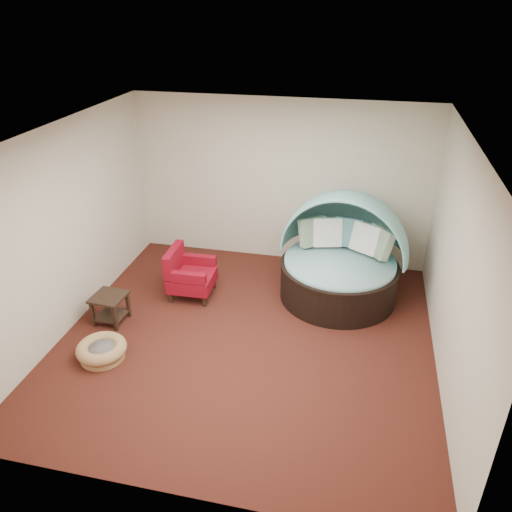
% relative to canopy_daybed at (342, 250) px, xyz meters
% --- Properties ---
extents(floor, '(5.00, 5.00, 0.00)m').
position_rel_canopy_daybed_xyz_m(floor, '(-1.15, -1.47, -0.76)').
color(floor, '#4E1E16').
rests_on(floor, ground).
extents(wall_back, '(5.00, 0.00, 5.00)m').
position_rel_canopy_daybed_xyz_m(wall_back, '(-1.15, 1.03, 0.64)').
color(wall_back, beige).
rests_on(wall_back, floor).
extents(wall_front, '(5.00, 0.00, 5.00)m').
position_rel_canopy_daybed_xyz_m(wall_front, '(-1.15, -3.97, 0.64)').
color(wall_front, beige).
rests_on(wall_front, floor).
extents(wall_left, '(0.00, 5.00, 5.00)m').
position_rel_canopy_daybed_xyz_m(wall_left, '(-3.65, -1.47, 0.64)').
color(wall_left, beige).
rests_on(wall_left, floor).
extents(wall_right, '(0.00, 5.00, 5.00)m').
position_rel_canopy_daybed_xyz_m(wall_right, '(1.35, -1.47, 0.64)').
color(wall_right, beige).
rests_on(wall_right, floor).
extents(ceiling, '(5.00, 5.00, 0.00)m').
position_rel_canopy_daybed_xyz_m(ceiling, '(-1.15, -1.47, 2.04)').
color(ceiling, white).
rests_on(ceiling, wall_back).
extents(canopy_daybed, '(2.09, 2.04, 1.65)m').
position_rel_canopy_daybed_xyz_m(canopy_daybed, '(0.00, 0.00, 0.00)').
color(canopy_daybed, black).
rests_on(canopy_daybed, floor).
extents(pet_basket, '(0.83, 0.83, 0.23)m').
position_rel_canopy_daybed_xyz_m(pet_basket, '(-2.89, -2.27, -0.65)').
color(pet_basket, olive).
rests_on(pet_basket, floor).
extents(red_armchair, '(0.69, 0.70, 0.79)m').
position_rel_canopy_daybed_xyz_m(red_armchair, '(-2.29, -0.55, -0.40)').
color(red_armchair, black).
rests_on(red_armchair, floor).
extents(side_table, '(0.48, 0.48, 0.43)m').
position_rel_canopy_daybed_xyz_m(side_table, '(-3.15, -1.49, -0.48)').
color(side_table, black).
rests_on(side_table, floor).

